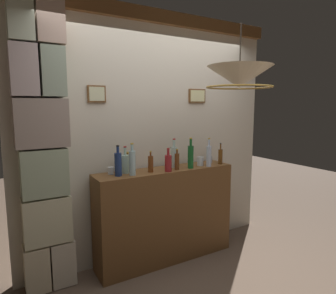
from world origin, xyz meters
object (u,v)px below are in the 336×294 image
(liquor_bottle_rye, at_px, (118,164))
(pendant_lamp, at_px, (239,78))
(liquor_bottle_tequila, at_px, (125,163))
(liquor_bottle_brandy, at_px, (168,163))
(liquor_bottle_whiskey, at_px, (177,161))
(liquor_bottle_port, at_px, (191,156))
(glass_tumbler_highball, at_px, (200,161))
(liquor_bottle_amaro, at_px, (209,156))
(glass_tumbler_rocks, at_px, (210,159))
(glass_tumbler_shot, at_px, (111,171))
(liquor_bottle_bourbon, at_px, (132,162))
(liquor_bottle_rum, at_px, (174,156))
(liquor_bottle_gin, at_px, (220,156))
(liquor_bottle_vermouth, at_px, (151,164))
(liquor_bottle_mezcal, at_px, (128,164))

(liquor_bottle_rye, height_order, pendant_lamp, pendant_lamp)
(liquor_bottle_tequila, relative_size, liquor_bottle_brandy, 1.12)
(liquor_bottle_brandy, distance_m, liquor_bottle_whiskey, 0.13)
(liquor_bottle_port, distance_m, glass_tumbler_highball, 0.21)
(liquor_bottle_amaro, bearing_deg, glass_tumbler_rocks, 48.15)
(pendant_lamp, bearing_deg, liquor_bottle_whiskey, 108.02)
(liquor_bottle_port, relative_size, glass_tumbler_shot, 4.67)
(liquor_bottle_bourbon, bearing_deg, liquor_bottle_rum, 10.64)
(liquor_bottle_brandy, xyz_separation_m, liquor_bottle_rum, (0.16, 0.14, 0.03))
(liquor_bottle_brandy, xyz_separation_m, liquor_bottle_bourbon, (-0.39, 0.04, 0.04))
(liquor_bottle_amaro, bearing_deg, liquor_bottle_whiskey, 174.31)
(liquor_bottle_tequila, distance_m, liquor_bottle_rum, 0.58)
(liquor_bottle_rye, relative_size, glass_tumbler_rocks, 3.69)
(liquor_bottle_brandy, height_order, liquor_bottle_gin, same)
(liquor_bottle_rye, height_order, liquor_bottle_gin, liquor_bottle_rye)
(liquor_bottle_port, distance_m, glass_tumbler_shot, 0.88)
(liquor_bottle_bourbon, height_order, glass_tumbler_shot, liquor_bottle_bourbon)
(liquor_bottle_amaro, distance_m, glass_tumbler_highball, 0.13)
(liquor_bottle_rye, height_order, liquor_bottle_bourbon, liquor_bottle_bourbon)
(liquor_bottle_rum, relative_size, liquor_bottle_vermouth, 1.46)
(liquor_bottle_mezcal, relative_size, liquor_bottle_brandy, 0.82)
(liquor_bottle_port, xyz_separation_m, liquor_bottle_vermouth, (-0.47, 0.05, -0.05))
(liquor_bottle_bourbon, relative_size, glass_tumbler_rocks, 3.89)
(liquor_bottle_rum, height_order, glass_tumbler_rocks, liquor_bottle_rum)
(liquor_bottle_tequila, distance_m, glass_tumbler_highball, 0.90)
(liquor_bottle_rye, xyz_separation_m, glass_tumbler_shot, (-0.04, 0.11, -0.09))
(liquor_bottle_gin, bearing_deg, liquor_bottle_bourbon, 179.61)
(liquor_bottle_tequila, relative_size, glass_tumbler_shot, 3.85)
(liquor_bottle_vermouth, xyz_separation_m, pendant_lamp, (0.52, -0.71, 0.84))
(liquor_bottle_bourbon, height_order, liquor_bottle_vermouth, liquor_bottle_bourbon)
(glass_tumbler_rocks, relative_size, glass_tumbler_highball, 0.82)
(liquor_bottle_mezcal, bearing_deg, liquor_bottle_rye, -135.73)
(liquor_bottle_port, xyz_separation_m, pendant_lamp, (0.05, -0.66, 0.80))
(liquor_bottle_amaro, height_order, glass_tumbler_highball, liquor_bottle_amaro)
(liquor_bottle_port, xyz_separation_m, liquor_bottle_whiskey, (-0.17, 0.01, -0.04))
(glass_tumbler_highball, bearing_deg, liquor_bottle_vermouth, -178.81)
(glass_tumbler_highball, xyz_separation_m, glass_tumbler_shot, (-1.04, 0.11, -0.01))
(liquor_bottle_amaro, xyz_separation_m, liquor_bottle_whiskey, (-0.40, 0.04, -0.03))
(liquor_bottle_amaro, relative_size, liquor_bottle_vermouth, 1.46)
(liquor_bottle_tequila, xyz_separation_m, glass_tumbler_highball, (0.89, -0.08, -0.05))
(glass_tumbler_highball, bearing_deg, liquor_bottle_gin, -10.61)
(liquor_bottle_gin, bearing_deg, liquor_bottle_rye, 177.93)
(liquor_bottle_whiskey, distance_m, liquor_bottle_vermouth, 0.30)
(liquor_bottle_rye, xyz_separation_m, liquor_bottle_brandy, (0.53, -0.08, -0.03))
(liquor_bottle_vermouth, xyz_separation_m, glass_tumbler_rocks, (0.85, 0.08, -0.05))
(liquor_bottle_vermouth, distance_m, glass_tumbler_rocks, 0.85)
(liquor_bottle_bourbon, bearing_deg, liquor_bottle_whiskey, -1.22)
(glass_tumbler_rocks, height_order, pendant_lamp, pendant_lamp)
(liquor_bottle_gin, relative_size, liquor_bottle_whiskey, 1.10)
(liquor_bottle_rye, distance_m, liquor_bottle_rum, 0.69)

